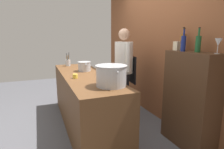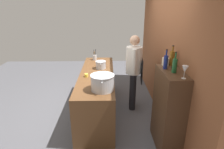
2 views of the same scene
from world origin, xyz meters
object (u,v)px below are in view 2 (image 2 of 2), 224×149
object	(u,v)px
stockpot_large	(102,82)
utensil_crock	(95,57)
stockpot_small	(101,65)
wine_bottle_cobalt	(166,62)
wine_glass_short	(185,70)
spice_tin_cream	(165,62)
wine_bottle_amber	(172,58)
chef	(134,68)
wine_bottle_green	(175,65)
butter_jar	(86,75)

from	to	relation	value
stockpot_large	utensil_crock	world-z (taller)	utensil_crock
stockpot_large	stockpot_small	world-z (taller)	stockpot_large
wine_bottle_cobalt	wine_glass_short	size ratio (longest dim) A/B	1.70
spice_tin_cream	wine_bottle_amber	bearing A→B (deg)	94.67
stockpot_small	wine_bottle_cobalt	size ratio (longest dim) A/B	0.99
chef	wine_bottle_cobalt	xyz separation A→B (m)	(1.15, 0.32, 0.47)
chef	spice_tin_cream	xyz separation A→B (m)	(0.99, 0.36, 0.42)
utensil_crock	wine_bottle_green	world-z (taller)	wine_bottle_green
wine_glass_short	spice_tin_cream	xyz separation A→B (m)	(-0.58, -0.08, -0.06)
chef	utensil_crock	size ratio (longest dim) A/B	5.86
stockpot_small	spice_tin_cream	distance (m)	1.63
spice_tin_cream	chef	bearing A→B (deg)	-159.90
stockpot_large	stockpot_small	bearing A→B (deg)	-176.48
butter_jar	wine_glass_short	world-z (taller)	wine_glass_short
chef	wine_bottle_green	size ratio (longest dim) A/B	5.42
stockpot_small	wine_bottle_cobalt	xyz separation A→B (m)	(1.31, 1.04, 0.45)
utensil_crock	wine_glass_short	size ratio (longest dim) A/B	1.60
utensil_crock	spice_tin_cream	bearing A→B (deg)	34.41
chef	wine_bottle_amber	size ratio (longest dim) A/B	5.13
wine_glass_short	spice_tin_cream	bearing A→B (deg)	-171.84
chef	spice_tin_cream	distance (m)	1.14
utensil_crock	butter_jar	distance (m)	1.23
wine_glass_short	wine_bottle_amber	bearing A→B (deg)	178.15
wine_bottle_cobalt	wine_glass_short	xyz separation A→B (m)	(0.41, 0.13, 0.02)
spice_tin_cream	butter_jar	bearing A→B (deg)	-114.70
stockpot_large	butter_jar	xyz separation A→B (m)	(-0.62, -0.34, -0.10)
chef	wine_glass_short	world-z (taller)	chef
utensil_crock	wine_glass_short	world-z (taller)	wine_glass_short
wine_bottle_green	spice_tin_cream	distance (m)	0.34
stockpot_large	chef	bearing A→B (deg)	146.57
wine_bottle_cobalt	wine_bottle_amber	distance (m)	0.23
utensil_crock	wine_bottle_green	distance (m)	2.58
wine_bottle_amber	wine_glass_short	size ratio (longest dim) A/B	1.82
chef	stockpot_large	size ratio (longest dim) A/B	3.63
wine_bottle_green	butter_jar	bearing A→B (deg)	-124.71
wine_bottle_green	wine_bottle_cobalt	bearing A→B (deg)	-155.73
spice_tin_cream	wine_bottle_cobalt	bearing A→B (deg)	-16.02
chef	stockpot_small	size ratio (longest dim) A/B	5.59
chef	wine_glass_short	distance (m)	1.70
utensil_crock	stockpot_large	bearing A→B (deg)	7.84
butter_jar	wine_bottle_amber	distance (m)	1.66
chef	butter_jar	bearing A→B (deg)	116.25
butter_jar	wine_bottle_green	size ratio (longest dim) A/B	0.25
wine_bottle_amber	spice_tin_cream	xyz separation A→B (m)	(0.01, -0.10, -0.06)
wine_bottle_green	chef	bearing A→B (deg)	-163.48
butter_jar	wine_bottle_amber	bearing A→B (deg)	67.12
stockpot_large	spice_tin_cream	size ratio (longest dim) A/B	3.63
butter_jar	spice_tin_cream	world-z (taller)	spice_tin_cream
wine_bottle_amber	stockpot_large	bearing A→B (deg)	-89.77
wine_bottle_cobalt	spice_tin_cream	distance (m)	0.18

